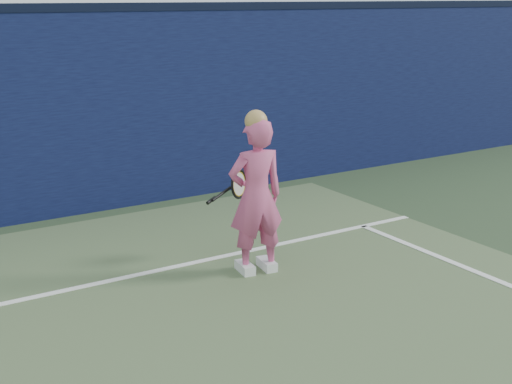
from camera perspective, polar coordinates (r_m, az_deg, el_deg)
player at (r=6.99m, az=0.00°, el=-0.31°), size 0.62×0.45×1.64m
racket at (r=7.44m, az=-1.55°, el=0.54°), size 0.59×0.21×0.32m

